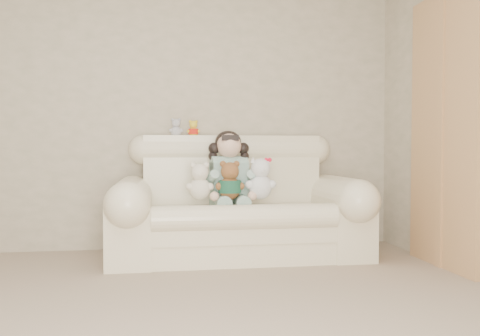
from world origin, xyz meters
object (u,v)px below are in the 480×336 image
Objects in this scene: seated_child at (229,168)px; brown_teddy at (230,177)px; sofa at (238,196)px; cream_teddy at (200,178)px; white_cat at (260,174)px.

brown_teddy is (-0.03, -0.24, -0.06)m from seated_child.
seated_child is 0.25m from brown_teddy.
brown_teddy is (-0.09, -0.16, 0.17)m from sofa.
seated_child reaches higher than cream_teddy.
seated_child is 0.34m from cream_teddy.
sofa is 0.25m from seated_child.
brown_teddy is 0.25m from white_cat.
seated_child is at bearing 60.35° from brown_teddy.
cream_teddy is (-0.49, 0.02, -0.02)m from white_cat.
brown_teddy is at bearing 3.47° from cream_teddy.
brown_teddy is 0.24m from cream_teddy.
brown_teddy is at bearing -103.83° from seated_child.
seated_child is at bearing 121.45° from white_cat.
cream_teddy is (-0.24, 0.03, -0.01)m from brown_teddy.
cream_teddy is (-0.26, -0.21, -0.07)m from seated_child.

